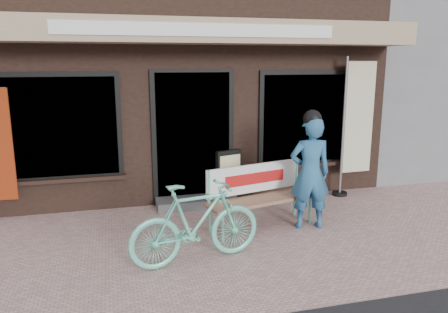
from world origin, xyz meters
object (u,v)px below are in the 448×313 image
object	(u,v)px
bicycle	(196,223)
menu_stand	(229,176)
person	(310,171)
nobori_cream	(356,125)
bench	(259,191)

from	to	relation	value
bicycle	menu_stand	size ratio (longest dim) A/B	1.81
bicycle	menu_stand	bearing A→B (deg)	-35.51
person	nobori_cream	xyz separation A→B (m)	(1.45, 1.26, 0.41)
person	menu_stand	distance (m)	1.61
person	bench	bearing A→B (deg)	169.13
nobori_cream	bicycle	bearing A→B (deg)	-151.04
menu_stand	bench	bearing A→B (deg)	-99.13
nobori_cream	menu_stand	distance (m)	2.39
bench	bicycle	world-z (taller)	bicycle
bicycle	nobori_cream	bearing A→B (deg)	-69.18
bicycle	nobori_cream	size ratio (longest dim) A/B	0.67
bench	menu_stand	xyz separation A→B (m)	(-0.14, 1.10, -0.06)
nobori_cream	menu_stand	xyz separation A→B (m)	(-2.26, 0.08, -0.78)
bench	menu_stand	bearing A→B (deg)	83.04
bench	nobori_cream	xyz separation A→B (m)	(2.12, 1.02, 0.72)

